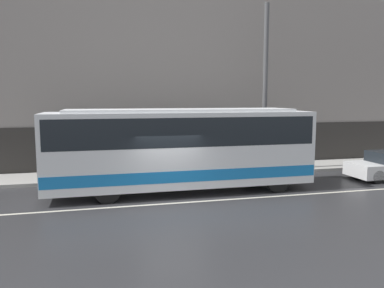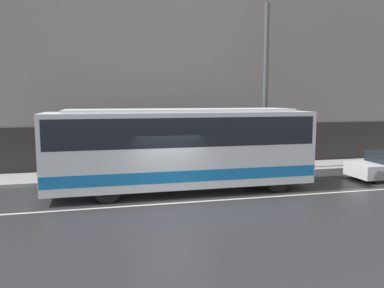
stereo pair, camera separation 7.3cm
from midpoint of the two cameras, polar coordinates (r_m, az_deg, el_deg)
The scene contains 7 objects.
ground_plane at distance 14.16m, azimuth -3.31°, elevation -9.04°, with size 60.00×60.00×0.00m, color #2D2D30.
sidewalk at distance 19.27m, azimuth -6.23°, elevation -4.50°, with size 60.00×2.69×0.17m.
building_facade at distance 20.38m, azimuth -6.97°, elevation 9.25°, with size 60.00×0.35×9.81m.
lane_stripe at distance 14.16m, azimuth -3.31°, elevation -9.02°, with size 54.00×0.14×0.01m.
transit_bus at distance 15.57m, azimuth -1.75°, elevation -0.22°, with size 10.94×2.55×3.47m.
utility_pole_near at distance 19.94m, azimuth 10.97°, elevation 8.36°, with size 0.24×0.24×8.52m.
pedestrian_waiting at distance 19.23m, azimuth -15.94°, elevation -2.26°, with size 0.36×0.36×1.60m.
Camera 1 is at (-2.51, -13.37, 3.90)m, focal length 35.00 mm.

